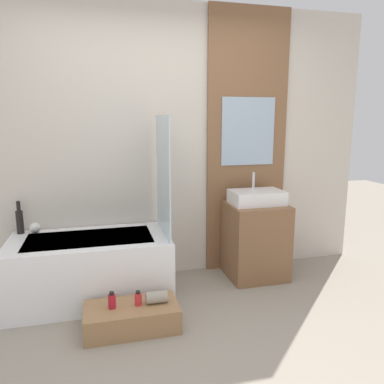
# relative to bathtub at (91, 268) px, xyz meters

# --- Properties ---
(ground_plane) EXTENTS (12.00, 12.00, 0.00)m
(ground_plane) POSITION_rel_bathtub_xyz_m (0.70, -1.17, -0.28)
(ground_plane) COLOR gray
(wall_tiled_back) EXTENTS (4.20, 0.06, 2.60)m
(wall_tiled_back) POSITION_rel_bathtub_xyz_m (0.70, 0.41, 1.02)
(wall_tiled_back) COLOR beige
(wall_tiled_back) RESTS_ON ground_plane
(wall_wood_accent) EXTENTS (0.83, 0.04, 2.60)m
(wall_wood_accent) POSITION_rel_bathtub_xyz_m (1.57, 0.36, 1.03)
(wall_wood_accent) COLOR brown
(wall_wood_accent) RESTS_ON ground_plane
(bathtub) EXTENTS (1.34, 0.72, 0.55)m
(bathtub) POSITION_rel_bathtub_xyz_m (0.00, 0.00, 0.00)
(bathtub) COLOR white
(bathtub) RESTS_ON ground_plane
(glass_shower_screen) EXTENTS (0.01, 0.64, 1.03)m
(glass_shower_screen) POSITION_rel_bathtub_xyz_m (0.64, -0.02, 0.79)
(glass_shower_screen) COLOR silver
(glass_shower_screen) RESTS_ON bathtub
(wooden_step_bench) EXTENTS (0.69, 0.36, 0.18)m
(wooden_step_bench) POSITION_rel_bathtub_xyz_m (0.29, -0.59, -0.18)
(wooden_step_bench) COLOR #997047
(wooden_step_bench) RESTS_ON ground_plane
(vanity_cabinet) EXTENTS (0.55, 0.52, 0.74)m
(vanity_cabinet) POSITION_rel_bathtub_xyz_m (1.57, 0.08, 0.09)
(vanity_cabinet) COLOR brown
(vanity_cabinet) RESTS_ON ground_plane
(sink) EXTENTS (0.50, 0.32, 0.30)m
(sink) POSITION_rel_bathtub_xyz_m (1.57, 0.08, 0.53)
(sink) COLOR white
(sink) RESTS_ON vanity_cabinet
(vase_tall_dark) EXTENTS (0.06, 0.06, 0.29)m
(vase_tall_dark) POSITION_rel_bathtub_xyz_m (-0.59, 0.28, 0.39)
(vase_tall_dark) COLOR black
(vase_tall_dark) RESTS_ON bathtub
(vase_round_light) EXTENTS (0.10, 0.10, 0.10)m
(vase_round_light) POSITION_rel_bathtub_xyz_m (-0.47, 0.26, 0.32)
(vase_round_light) COLOR silver
(vase_round_light) RESTS_ON bathtub
(bottle_soap_primary) EXTENTS (0.06, 0.06, 0.13)m
(bottle_soap_primary) POSITION_rel_bathtub_xyz_m (0.15, -0.59, -0.03)
(bottle_soap_primary) COLOR #B21928
(bottle_soap_primary) RESTS_ON wooden_step_bench
(bottle_soap_secondary) EXTENTS (0.05, 0.05, 0.11)m
(bottle_soap_secondary) POSITION_rel_bathtub_xyz_m (0.34, -0.59, -0.04)
(bottle_soap_secondary) COLOR red
(bottle_soap_secondary) RESTS_ON wooden_step_bench
(towel_roll) EXTENTS (0.16, 0.09, 0.09)m
(towel_roll) POSITION_rel_bathtub_xyz_m (0.48, -0.59, -0.05)
(towel_roll) COLOR gray
(towel_roll) RESTS_ON wooden_step_bench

